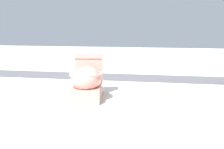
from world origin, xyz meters
TOP-DOWN VIEW (x-y plane):
  - ground_plane at (0.00, 0.00)m, footprint 14.00×14.00m
  - gravel_strip at (-1.19, 0.50)m, footprint 0.56×8.00m
  - toilet at (0.10, 0.30)m, footprint 0.67×0.45m

SIDE VIEW (x-z plane):
  - ground_plane at x=0.00m, z-range 0.00..0.00m
  - gravel_strip at x=-1.19m, z-range 0.00..0.01m
  - toilet at x=0.10m, z-range -0.04..0.48m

